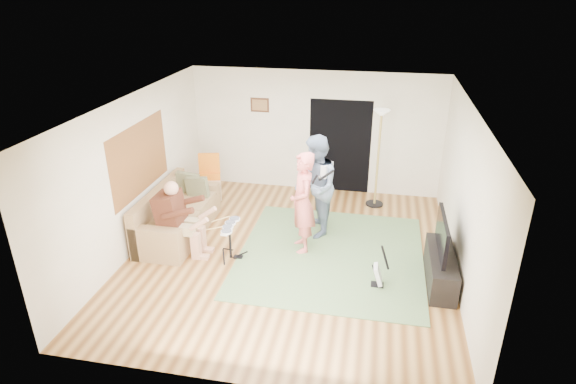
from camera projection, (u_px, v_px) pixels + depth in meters
The scene contains 19 objects.
floor at pixel (290, 255), 8.46m from camera, with size 6.00×6.00×0.00m, color brown.
walls at pixel (290, 185), 7.91m from camera, with size 5.50×6.00×2.70m, color silver, non-canonical shape.
ceiling at pixel (290, 104), 7.36m from camera, with size 6.00×6.00×0.00m, color white.
window_blinds at pixel (140, 158), 8.49m from camera, with size 2.05×2.05×0.00m, color brown.
doorway at pixel (340, 147), 10.62m from camera, with size 2.10×2.10×0.00m, color black.
picture_frame at pixel (260, 105), 10.58m from camera, with size 0.42×0.03×0.32m, color #3F2314.
area_rug at pixel (331, 254), 8.47m from camera, with size 3.17×3.32×0.02m, color #527245.
sofa at pixel (174, 219), 9.09m from camera, with size 0.91×2.21×0.89m.
drummer at pixel (181, 226), 8.34m from camera, with size 0.88×0.49×1.36m.
drum_kit at pixel (230, 243), 8.28m from camera, with size 0.36×0.65×0.67m.
singer at pixel (303, 203), 8.30m from camera, with size 0.67×0.44×1.83m, color #D8615E.
microphone at pixel (315, 180), 8.08m from camera, with size 0.06×0.06×0.24m, color black, non-canonical shape.
guitarist at pixel (315, 187), 8.82m from camera, with size 0.93×0.73×1.92m, color #6E82A1.
guitar_held at pixel (327, 170), 8.64m from camera, with size 0.12×0.60×0.26m, color white, non-canonical shape.
guitar_spare at pixel (379, 274), 7.54m from camera, with size 0.26×0.24×0.73m.
torchiere_lamp at pixel (379, 141), 9.77m from camera, with size 0.37×0.37×2.08m.
dining_chair at pixel (210, 187), 10.22m from camera, with size 0.56×0.58×1.09m.
tv_cabinet at pixel (441, 268), 7.63m from camera, with size 0.40×1.40×0.50m, color black.
television at pixel (442, 235), 7.39m from camera, with size 0.06×1.14×0.58m, color black.
Camera 1 is at (1.36, -7.14, 4.48)m, focal length 30.00 mm.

